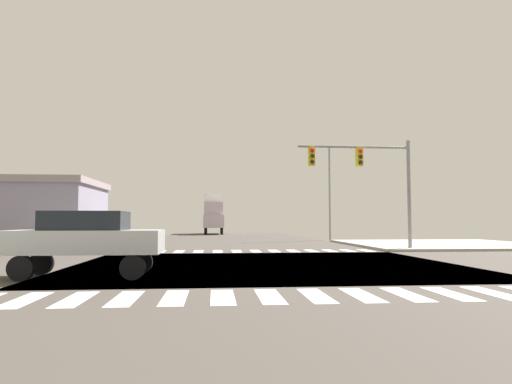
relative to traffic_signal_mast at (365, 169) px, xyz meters
The scene contains 9 objects.
ground 10.54m from the traffic_signal_mast, 130.90° to the right, with size 90.00×90.00×0.05m.
sidewalk_corner_ne 9.36m from the traffic_signal_mast, 35.34° to the left, with size 12.00×12.00×0.14m.
sidewalk_corner_nw 20.31m from the traffic_signal_mast, 166.03° to the left, with size 12.00×12.00×0.14m.
crosswalk_near 16.51m from the traffic_signal_mast, 114.12° to the right, with size 13.50×2.00×0.01m.
crosswalk_far 7.87m from the traffic_signal_mast, behind, with size 13.50×2.00×0.01m.
traffic_signal_mast is the anchor object (origin of this frame).
street_lamp 13.58m from the traffic_signal_mast, 84.86° to the left, with size 1.78×0.32×7.96m.
sedan_crossing_1 16.32m from the traffic_signal_mast, 137.89° to the right, with size 4.30×1.80×1.88m.
box_truck_leading_2 33.41m from the traffic_signal_mast, 104.32° to the left, with size 2.40×7.20×4.85m.
Camera 1 is at (-1.93, -17.12, 1.60)m, focal length 32.32 mm.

